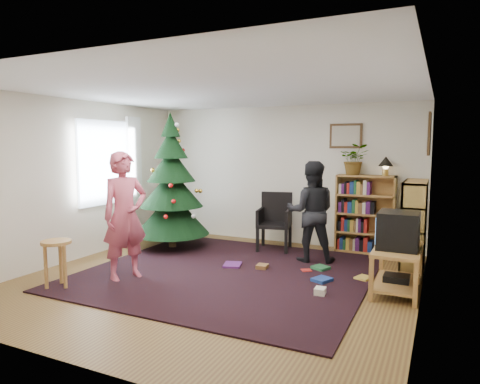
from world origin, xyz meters
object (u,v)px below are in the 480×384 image
at_px(picture_back, 346,136).
at_px(table_lamp, 386,163).
at_px(picture_right, 429,134).
at_px(crt_tv, 398,230).
at_px(christmas_tree, 172,192).
at_px(potted_plant, 354,159).
at_px(armchair, 276,219).
at_px(person_standing, 125,216).
at_px(tv_stand, 397,266).
at_px(person_by_chair, 311,212).
at_px(stool, 57,251).
at_px(bookshelf_back, 365,213).
at_px(bookshelf_right, 414,226).

height_order(picture_back, table_lamp, picture_back).
height_order(picture_right, crt_tv, picture_right).
bearing_deg(christmas_tree, table_lamp, 18.38).
bearing_deg(potted_plant, armchair, -160.04).
bearing_deg(picture_right, person_standing, -147.86).
bearing_deg(tv_stand, table_lamp, 101.89).
bearing_deg(potted_plant, christmas_tree, -158.71).
distance_m(picture_back, person_by_chair, 1.62).
bearing_deg(crt_tv, stool, -156.56).
relative_size(bookshelf_back, tv_stand, 1.35).
height_order(person_by_chair, potted_plant, potted_plant).
bearing_deg(bookshelf_back, bookshelf_right, -46.90).
distance_m(bookshelf_back, tv_stand, 2.00).
bearing_deg(bookshelf_back, potted_plant, 180.00).
bearing_deg(stool, person_standing, 52.18).
xyz_separation_m(picture_back, person_standing, (-2.27, -2.99, -1.09)).
bearing_deg(stool, person_by_chair, 45.65).
relative_size(tv_stand, table_lamp, 3.06).
xyz_separation_m(bookshelf_right, person_by_chair, (-1.46, -0.08, 0.11)).
bearing_deg(crt_tv, picture_right, 78.45).
distance_m(christmas_tree, crt_tv, 3.85).
distance_m(christmas_tree, table_lamp, 3.61).
xyz_separation_m(crt_tv, person_standing, (-3.34, -1.00, 0.08)).
distance_m(person_by_chair, potted_plant, 1.31).
bearing_deg(tv_stand, christmas_tree, 169.14).
distance_m(bookshelf_back, stool, 4.75).
bearing_deg(bookshelf_right, person_by_chair, 93.14).
relative_size(crt_tv, person_standing, 0.30).
bearing_deg(stool, bookshelf_back, 47.98).
distance_m(bookshelf_back, table_lamp, 0.90).
bearing_deg(picture_back, person_by_chair, -104.26).
distance_m(picture_back, tv_stand, 2.78).
relative_size(person_standing, person_by_chair, 1.10).
bearing_deg(person_standing, table_lamp, -21.75).
height_order(bookshelf_right, potted_plant, potted_plant).
distance_m(bookshelf_right, person_standing, 4.00).
xyz_separation_m(crt_tv, armchair, (-2.10, 1.41, -0.24)).
relative_size(person_by_chair, potted_plant, 3.02).
distance_m(bookshelf_back, person_standing, 3.90).
bearing_deg(potted_plant, person_by_chair, -115.67).
bearing_deg(table_lamp, tv_stand, -78.11).
bearing_deg(bookshelf_back, crt_tv, -69.64).
bearing_deg(picture_back, bookshelf_back, -19.56).
height_order(christmas_tree, tv_stand, christmas_tree).
bearing_deg(stool, bookshelf_right, 33.72).
bearing_deg(christmas_tree, armchair, 22.23).
bearing_deg(table_lamp, christmas_tree, -161.62).
relative_size(tv_stand, crt_tv, 1.88).
relative_size(bookshelf_back, person_by_chair, 0.84).
xyz_separation_m(picture_back, tv_stand, (1.07, -1.99, -1.62)).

